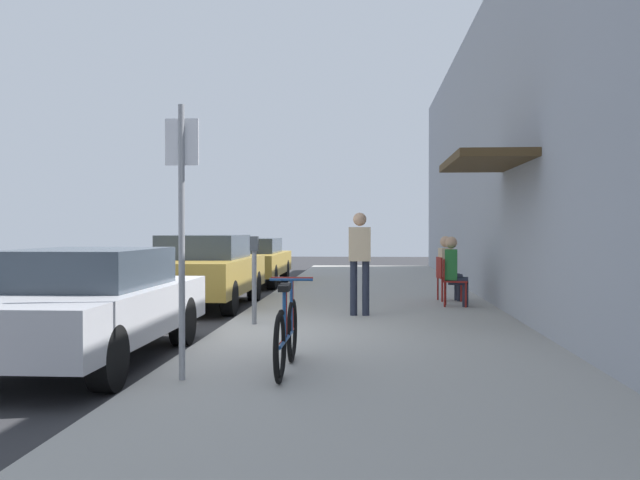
{
  "coord_description": "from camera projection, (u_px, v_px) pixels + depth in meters",
  "views": [
    {
      "loc": [
        2.16,
        -9.85,
        1.54
      ],
      "look_at": [
        0.9,
        8.56,
        1.27
      ],
      "focal_mm": 39.82,
      "sensor_mm": 36.0,
      "label": 1
    }
  ],
  "objects": [
    {
      "name": "ground_plane",
      "position": [
        215.0,
        339.0,
        10.0
      ],
      "size": [
        60.0,
        60.0,
        0.0
      ],
      "primitive_type": "plane",
      "color": "#2D2D30"
    },
    {
      "name": "sidewalk_slab",
      "position": [
        374.0,
        318.0,
        11.84
      ],
      "size": [
        4.5,
        32.0,
        0.12
      ],
      "primitive_type": "cube",
      "color": "#9E9B93",
      "rests_on": "ground_plane"
    },
    {
      "name": "building_facade",
      "position": [
        520.0,
        134.0,
        11.63
      ],
      "size": [
        1.4,
        32.0,
        6.23
      ],
      "color": "#999EA8",
      "rests_on": "ground_plane"
    },
    {
      "name": "parked_car_0",
      "position": [
        85.0,
        303.0,
        8.16
      ],
      "size": [
        1.8,
        4.4,
        1.32
      ],
      "color": "#B7B7BC",
      "rests_on": "ground_plane"
    },
    {
      "name": "parked_car_1",
      "position": [
        204.0,
        270.0,
        14.03
      ],
      "size": [
        1.8,
        4.4,
        1.43
      ],
      "color": "#A58433",
      "rests_on": "ground_plane"
    },
    {
      "name": "parked_car_2",
      "position": [
        250.0,
        260.0,
        19.59
      ],
      "size": [
        1.8,
        4.4,
        1.3
      ],
      "color": "#A58433",
      "rests_on": "ground_plane"
    },
    {
      "name": "parking_meter",
      "position": [
        254.0,
        273.0,
        10.62
      ],
      "size": [
        0.12,
        0.1,
        1.32
      ],
      "color": "slate",
      "rests_on": "sidewalk_slab"
    },
    {
      "name": "street_sign",
      "position": [
        182.0,
        219.0,
        6.69
      ],
      "size": [
        0.32,
        0.06,
        2.6
      ],
      "color": "gray",
      "rests_on": "sidewalk_slab"
    },
    {
      "name": "bicycle_0",
      "position": [
        286.0,
        336.0,
        7.06
      ],
      "size": [
        0.46,
        1.71,
        0.9
      ],
      "color": "black",
      "rests_on": "sidewalk_slab"
    },
    {
      "name": "bicycle_1",
      "position": [
        287.0,
        333.0,
        7.28
      ],
      "size": [
        0.46,
        1.71,
        0.9
      ],
      "color": "black",
      "rests_on": "sidewalk_slab"
    },
    {
      "name": "cafe_chair_0",
      "position": [
        451.0,
        279.0,
        13.13
      ],
      "size": [
        0.5,
        0.5,
        0.87
      ],
      "color": "maroon",
      "rests_on": "sidewalk_slab"
    },
    {
      "name": "seated_patron_0",
      "position": [
        454.0,
        269.0,
        13.12
      ],
      "size": [
        0.46,
        0.41,
        1.29
      ],
      "color": "#232838",
      "rests_on": "sidewalk_slab"
    },
    {
      "name": "cafe_chair_1",
      "position": [
        445.0,
        276.0,
        14.1
      ],
      "size": [
        0.49,
        0.49,
        0.87
      ],
      "color": "maroon",
      "rests_on": "sidewalk_slab"
    },
    {
      "name": "seated_patron_1",
      "position": [
        448.0,
        266.0,
        14.1
      ],
      "size": [
        0.46,
        0.4,
        1.29
      ],
      "color": "#232838",
      "rests_on": "sidewalk_slab"
    },
    {
      "name": "pedestrian_standing",
      "position": [
        360.0,
        255.0,
        11.7
      ],
      "size": [
        0.36,
        0.22,
        1.7
      ],
      "color": "#232838",
      "rests_on": "sidewalk_slab"
    }
  ]
}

